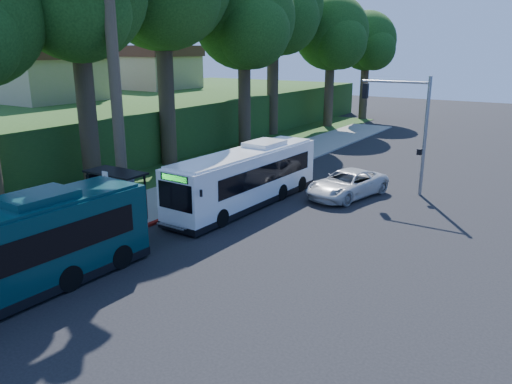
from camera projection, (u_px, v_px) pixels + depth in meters
The scene contains 14 objects.
ground at pixel (265, 228), 24.51m from camera, with size 140.00×140.00×0.00m, color black.
sidewalk at pixel (156, 203), 28.29m from camera, with size 4.50×70.00×0.12m, color gray.
red_curb at pixel (132, 231), 23.87m from camera, with size 0.25×30.00×0.13m, color maroon.
grass_verge at pixel (146, 173), 35.31m from camera, with size 8.00×70.00×0.06m, color #234719.
bus_shelter at pixel (115, 184), 25.48m from camera, with size 3.20×1.51×2.55m.
stop_sign_pole at pixel (107, 195), 22.71m from camera, with size 0.35×0.06×3.17m.
traffic_signal_pole at pixel (409, 120), 29.39m from camera, with size 4.10×0.30×7.00m.
hillside_backdrop at pixel (121, 111), 49.71m from camera, with size 24.00×60.00×8.80m.
tree_2 at pixel (245, 23), 40.70m from camera, with size 8.82×8.40×15.12m.
tree_3 at pixel (274, 10), 47.77m from camera, with size 10.08×9.60×17.28m.
tree_4 at pixel (332, 36), 53.57m from camera, with size 8.40×8.00×14.14m.
tree_5 at pixel (367, 44), 59.73m from camera, with size 7.35×7.00×12.86m.
white_bus at pixel (247, 176), 27.73m from camera, with size 2.79×11.36×3.36m.
pickup at pixel (347, 184), 29.48m from camera, with size 2.60×5.64×1.57m, color silver.
Camera 1 is at (12.12, -19.62, 8.51)m, focal length 35.00 mm.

